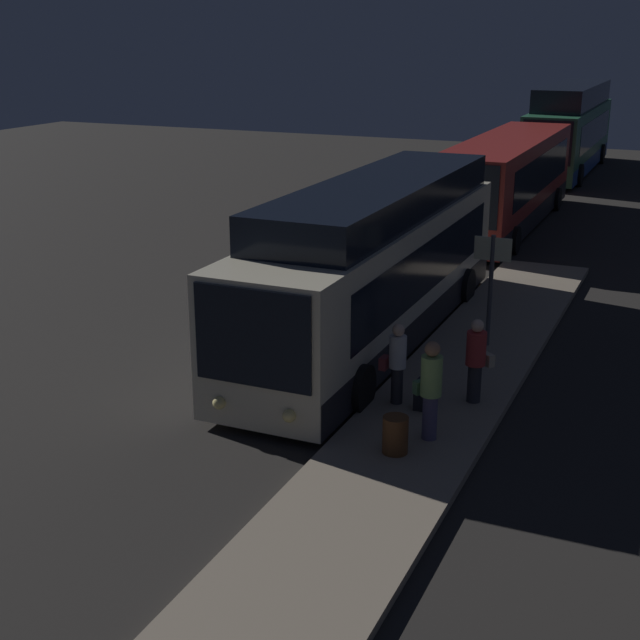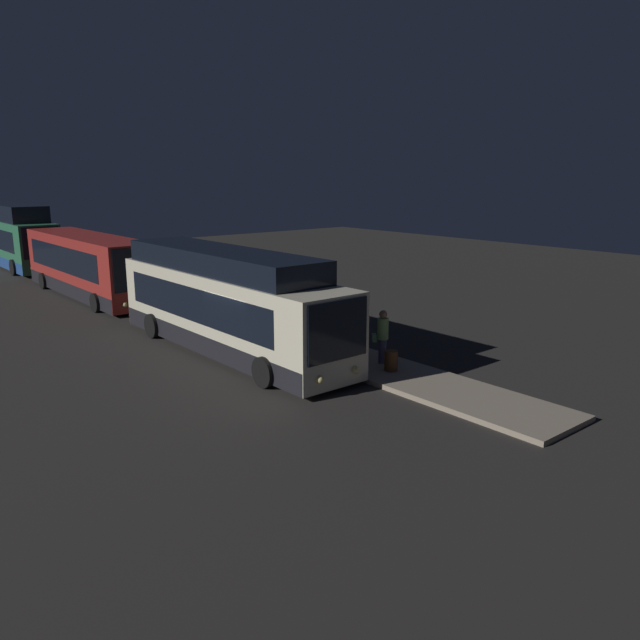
% 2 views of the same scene
% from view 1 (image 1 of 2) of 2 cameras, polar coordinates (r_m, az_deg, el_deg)
% --- Properties ---
extents(ground, '(80.00, 80.00, 0.00)m').
position_cam_1_polar(ground, '(19.58, 0.74, -2.73)').
color(ground, '#2B2826').
extents(platform, '(20.00, 2.51, 0.16)m').
position_cam_1_polar(platform, '(18.70, 8.84, -3.74)').
color(platform, gray).
rests_on(platform, ground).
extents(bus_lead, '(11.96, 2.83, 3.70)m').
position_cam_1_polar(bus_lead, '(20.64, 3.53, 3.22)').
color(bus_lead, beige).
rests_on(bus_lead, ground).
extents(bus_second, '(12.34, 2.81, 3.20)m').
position_cam_1_polar(bus_second, '(33.68, 11.84, 8.59)').
color(bus_second, maroon).
rests_on(bus_second, ground).
extents(bus_third, '(12.49, 2.79, 4.30)m').
position_cam_1_polar(bus_third, '(47.51, 15.66, 11.44)').
color(bus_third, '#2D704C').
rests_on(bus_third, ground).
extents(passenger_boarding, '(0.34, 0.51, 1.59)m').
position_cam_1_polar(passenger_boarding, '(16.90, 4.93, -2.59)').
color(passenger_boarding, '#2D2D33').
rests_on(passenger_boarding, platform).
extents(passenger_waiting, '(0.63, 0.60, 1.66)m').
position_cam_1_polar(passenger_waiting, '(17.15, 9.97, -2.40)').
color(passenger_waiting, '#2D2D33').
rests_on(passenger_waiting, platform).
extents(passenger_with_bags, '(0.59, 0.63, 1.80)m').
position_cam_1_polar(passenger_with_bags, '(15.46, 7.09, -4.23)').
color(passenger_with_bags, '#4C476B').
rests_on(passenger_with_bags, platform).
extents(suitcase, '(0.36, 0.24, 0.80)m').
position_cam_1_polar(suitcase, '(16.91, 6.56, -4.75)').
color(suitcase, black).
rests_on(suitcase, platform).
extents(sign_post, '(0.10, 0.82, 2.54)m').
position_cam_1_polar(sign_post, '(20.05, 10.91, 2.89)').
color(sign_post, '#4C4C51').
rests_on(sign_post, platform).
extents(trash_bin, '(0.44, 0.44, 0.65)m').
position_cam_1_polar(trash_bin, '(15.16, 4.84, -7.33)').
color(trash_bin, '#593319').
rests_on(trash_bin, platform).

